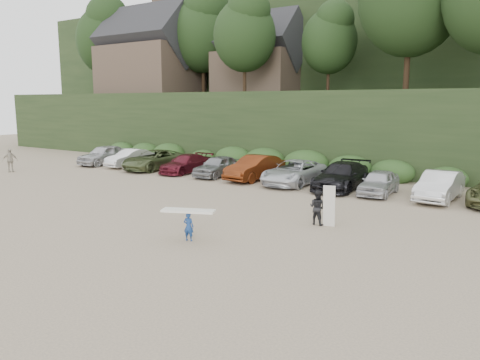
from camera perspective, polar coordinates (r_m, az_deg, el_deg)
The scene contains 6 objects.
ground at distance 21.28m, azimuth -3.87°, elevation -4.64°, with size 120.00×120.00×0.00m, color tan.
hillside_backdrop at distance 54.14m, azimuth 20.55°, elevation 15.33°, with size 90.00×41.50×28.00m.
parked_cars at distance 29.19m, azimuth 9.09°, elevation 0.67°, with size 39.67×6.14×1.64m.
distant_walker at distance 38.92m, azimuth -26.25°, elevation 2.18°, with size 1.04×0.43×1.77m, color #B0A795.
child_surfer at distance 17.73m, azimuth -6.30°, elevation -4.83°, with size 2.07×1.29×1.21m.
adult_surfer at distance 20.19m, azimuth 9.54°, elevation -3.30°, with size 1.22×0.64×1.77m.
Camera 1 is at (12.63, -16.31, 5.20)m, focal length 35.00 mm.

